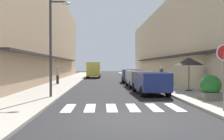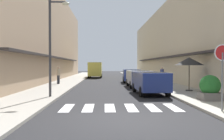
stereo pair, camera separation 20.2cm
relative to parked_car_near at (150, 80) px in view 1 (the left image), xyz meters
name	(u,v)px [view 1 (the left image)]	position (x,y,z in m)	size (l,w,h in m)	color
ground_plane	(110,82)	(-2.26, 12.55, -0.92)	(111.33, 111.33, 0.00)	#232326
sidewalk_left	(67,81)	(-7.12, 12.55, -0.86)	(3.09, 70.85, 0.12)	#9E998E
sidewalk_right	(151,81)	(2.60, 12.55, -0.86)	(3.09, 70.85, 0.12)	#ADA899
building_row_left	(35,34)	(-11.17, 14.08, 4.78)	(5.50, 47.55, 11.42)	tan
building_row_right	(182,43)	(6.64, 14.08, 3.74)	(5.50, 47.55, 9.32)	beige
crosswalk	(122,108)	(-2.26, -5.16, -0.92)	(5.20, 2.20, 0.01)	silver
parked_car_near	(150,80)	(0.00, 0.00, 0.00)	(1.92, 4.43, 1.47)	navy
parked_car_mid	(138,77)	(0.00, 5.51, 0.00)	(1.84, 4.24, 1.47)	silver
parked_car_far	(130,74)	(0.00, 11.24, 0.00)	(1.95, 4.16, 1.47)	navy
delivery_van	(94,69)	(-4.38, 22.31, 0.48)	(2.07, 5.43, 2.37)	#D8CC4C
round_street_sign	(224,60)	(1.62, -6.68, 1.19)	(0.65, 0.07, 2.60)	slate
street_lamp	(54,37)	(-5.90, -1.91, 2.57)	(1.19, 0.28, 5.55)	#38383D
cafe_umbrella	(189,62)	(2.96, 1.05, 1.25)	(2.01, 2.01, 2.34)	#262626
planter_corner	(211,88)	(2.43, -3.66, -0.18)	(1.05, 1.05, 1.29)	slate
pedestrian_walking_near	(58,75)	(-7.43, 8.01, 0.08)	(0.34, 0.34, 1.67)	#282B33
pedestrian_walking_far	(161,76)	(2.16, 5.82, 0.07)	(0.34, 0.34, 1.66)	#282B33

